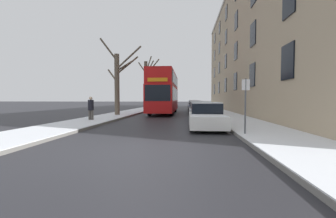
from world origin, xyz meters
TOP-DOWN VIEW (x-y plane):
  - ground_plane at (0.00, 0.00)m, footprint 320.00×320.00m
  - sidewalk_left at (-5.11, 53.00)m, footprint 3.01×130.00m
  - sidewalk_right at (5.11, 53.00)m, footprint 3.01×130.00m
  - terrace_facade_right at (11.11, 20.67)m, footprint 9.10×42.25m
  - bare_tree_left_0 at (-4.85, 13.51)m, footprint 3.97×3.01m
  - bare_tree_left_1 at (-4.64, 26.81)m, footprint 3.33×2.04m
  - bare_tree_left_2 at (-4.86, 40.28)m, footprint 3.07×1.40m
  - bare_tree_left_3 at (-4.65, 54.13)m, footprint 2.05×1.92m
  - double_decker_bus at (-1.03, 18.12)m, footprint 2.51×11.35m
  - parked_car_0 at (2.54, 5.47)m, footprint 1.79×4.46m
  - parked_car_1 at (2.54, 10.59)m, footprint 1.73×4.16m
  - parked_car_2 at (2.54, 16.84)m, footprint 1.80×4.38m
  - parked_car_3 at (2.54, 22.42)m, footprint 1.74×4.49m
  - parked_car_4 at (2.54, 28.73)m, footprint 1.83×4.23m
  - pedestrian_left_sidewalk at (-5.13, 8.27)m, footprint 0.38×0.38m
  - street_sign_post at (3.90, 2.68)m, footprint 0.32×0.07m

SIDE VIEW (x-z plane):
  - ground_plane at x=0.00m, z-range 0.00..0.00m
  - sidewalk_left at x=-5.11m, z-range 0.00..0.16m
  - sidewalk_right at x=5.11m, z-range 0.00..0.16m
  - parked_car_2 at x=2.54m, z-range -0.05..1.32m
  - parked_car_0 at x=2.54m, z-range -0.05..1.36m
  - parked_car_3 at x=2.54m, z-range -0.06..1.36m
  - parked_car_4 at x=2.54m, z-range -0.06..1.37m
  - parked_car_1 at x=2.54m, z-range -0.06..1.39m
  - pedestrian_left_sidewalk at x=-5.13m, z-range 0.09..1.85m
  - street_sign_post at x=3.90m, z-range 0.18..2.60m
  - double_decker_bus at x=-1.03m, z-range 0.29..4.74m
  - bare_tree_left_2 at x=-4.86m, z-range -0.13..6.26m
  - bare_tree_left_3 at x=-4.65m, z-range -0.54..6.94m
  - bare_tree_left_0 at x=-4.85m, z-range -0.20..6.83m
  - bare_tree_left_1 at x=-4.64m, z-range 0.00..8.26m
  - terrace_facade_right at x=11.11m, z-range 0.00..15.77m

